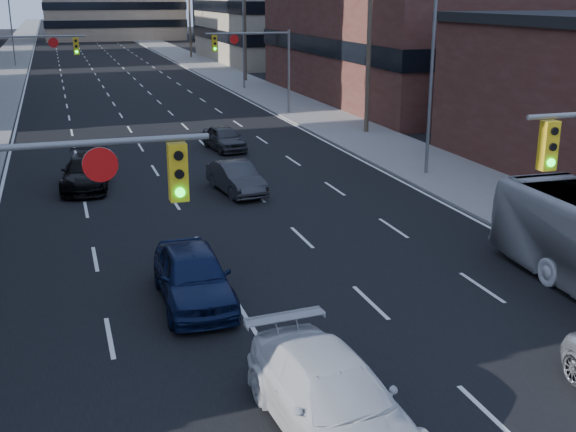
# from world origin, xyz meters

# --- Properties ---
(road_surface) EXTENTS (18.00, 300.00, 0.02)m
(road_surface) POSITION_xyz_m (0.00, 130.00, 0.01)
(road_surface) COLOR black
(road_surface) RESTS_ON ground
(sidewalk_left) EXTENTS (5.00, 300.00, 0.15)m
(sidewalk_left) POSITION_xyz_m (-11.50, 130.00, 0.07)
(sidewalk_left) COLOR slate
(sidewalk_left) RESTS_ON ground
(sidewalk_right) EXTENTS (5.00, 300.00, 0.15)m
(sidewalk_right) POSITION_xyz_m (11.50, 130.00, 0.07)
(sidewalk_right) COLOR slate
(sidewalk_right) RESTS_ON ground
(storefront_right_mid) EXTENTS (20.00, 30.00, 9.00)m
(storefront_right_mid) POSITION_xyz_m (24.00, 50.00, 4.50)
(storefront_right_mid) COLOR #472119
(storefront_right_mid) RESTS_ON ground
(office_right_far) EXTENTS (22.00, 28.00, 14.00)m
(office_right_far) POSITION_xyz_m (25.00, 88.00, 7.00)
(office_right_far) COLOR gray
(office_right_far) RESTS_ON ground
(bg_block_right) EXTENTS (22.00, 22.00, 12.00)m
(bg_block_right) POSITION_xyz_m (32.00, 130.00, 6.00)
(bg_block_right) COLOR gray
(bg_block_right) RESTS_ON ground
(signal_far_left) EXTENTS (6.09, 0.33, 6.00)m
(signal_far_left) POSITION_xyz_m (-7.68, 45.00, 4.30)
(signal_far_left) COLOR slate
(signal_far_left) RESTS_ON ground
(signal_far_right) EXTENTS (6.09, 0.33, 6.00)m
(signal_far_right) POSITION_xyz_m (7.68, 45.00, 4.30)
(signal_far_right) COLOR slate
(signal_far_right) RESTS_ON ground
(utility_pole_block) EXTENTS (2.20, 0.28, 11.00)m
(utility_pole_block) POSITION_xyz_m (12.20, 36.00, 5.78)
(utility_pole_block) COLOR #4C3D2D
(utility_pole_block) RESTS_ON ground
(utility_pole_midblock) EXTENTS (2.20, 0.28, 11.00)m
(utility_pole_midblock) POSITION_xyz_m (12.20, 66.00, 5.78)
(utility_pole_midblock) COLOR #4C3D2D
(utility_pole_midblock) RESTS_ON ground
(utility_pole_distant) EXTENTS (2.20, 0.28, 11.00)m
(utility_pole_distant) POSITION_xyz_m (12.20, 96.00, 5.78)
(utility_pole_distant) COLOR #4C3D2D
(utility_pole_distant) RESTS_ON ground
(streetlight_left_far) EXTENTS (2.03, 0.22, 9.00)m
(streetlight_left_far) POSITION_xyz_m (-10.34, 90.00, 5.05)
(streetlight_left_far) COLOR slate
(streetlight_left_far) RESTS_ON ground
(streetlight_right_near) EXTENTS (2.03, 0.22, 9.00)m
(streetlight_right_near) POSITION_xyz_m (10.34, 25.00, 5.05)
(streetlight_right_near) COLOR slate
(streetlight_right_near) RESTS_ON ground
(streetlight_right_far) EXTENTS (2.03, 0.22, 9.00)m
(streetlight_right_far) POSITION_xyz_m (10.34, 60.00, 5.05)
(streetlight_right_far) COLOR slate
(streetlight_right_far) RESTS_ON ground
(white_van) EXTENTS (2.60, 5.55, 1.57)m
(white_van) POSITION_xyz_m (-1.53, 6.39, 0.78)
(white_van) COLOR silver
(white_van) RESTS_ON ground
(sedan_blue) EXTENTS (2.02, 4.80, 1.62)m
(sedan_blue) POSITION_xyz_m (-2.94, 13.56, 0.81)
(sedan_blue) COLOR #0E1839
(sedan_blue) RESTS_ON ground
(sedan_grey_center) EXTENTS (1.96, 4.23, 1.34)m
(sedan_grey_center) POSITION_xyz_m (1.05, 24.74, 0.67)
(sedan_grey_center) COLOR #2E2E30
(sedan_grey_center) RESTS_ON ground
(sedan_black_far) EXTENTS (2.59, 5.13, 1.43)m
(sedan_black_far) POSITION_xyz_m (-5.17, 27.62, 0.71)
(sedan_black_far) COLOR black
(sedan_black_far) RESTS_ON ground
(sedan_grey_right) EXTENTS (2.05, 4.12, 1.35)m
(sedan_grey_right) POSITION_xyz_m (2.61, 33.89, 0.67)
(sedan_grey_right) COLOR #333336
(sedan_grey_right) RESTS_ON ground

